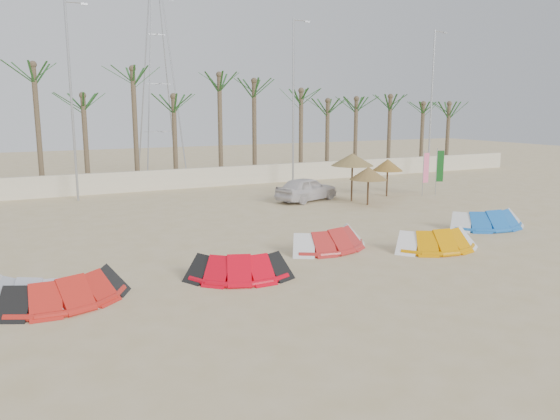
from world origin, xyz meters
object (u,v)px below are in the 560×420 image
parasol_left (352,160)px  parasol_right (388,165)px  car (307,189)px  kite_grey (34,289)px  kite_red_left (66,287)px  kite_orange (432,238)px  kite_red_mid (235,265)px  parasol_mid (368,173)px  kite_blue (483,218)px  kite_red_right (326,237)px

parasol_left → parasol_right: (2.91, 0.54, -0.49)m
parasol_right → car: 5.34m
kite_grey → kite_red_left: bearing=-16.5°
kite_red_left → kite_orange: same height
kite_grey → kite_red_left: size_ratio=0.97×
kite_red_mid → parasol_mid: 14.49m
parasol_left → car: (-2.24, 1.25, -1.69)m
kite_orange → parasol_mid: 9.63m
kite_grey → kite_red_mid: same height
kite_blue → parasol_right: size_ratio=1.69×
kite_red_mid → kite_red_right: 4.83m
parasol_mid → kite_blue: bearing=-79.5°
kite_red_left → kite_orange: bearing=-0.5°
kite_red_left → kite_red_mid: size_ratio=1.06×
kite_grey → kite_red_mid: bearing=-3.0°
kite_red_mid → parasol_right: 17.92m
kite_blue → kite_orange: bearing=-157.5°
kite_red_right → parasol_left: bearing=51.1°
kite_orange → parasol_right: (6.22, 10.88, 1.47)m
kite_orange → parasol_mid: (3.41, 8.91, 1.33)m
kite_red_right → kite_orange: same height
kite_red_right → kite_red_mid: bearing=-157.7°
kite_grey → parasol_mid: parasol_mid is taller
parasol_right → parasol_mid: bearing=-145.0°
kite_red_left → car: (14.05, 11.47, 0.27)m
kite_blue → parasol_right: 9.17m
kite_blue → parasol_left: bearing=99.4°
kite_red_mid → kite_blue: 12.83m
kite_red_left → parasol_left: size_ratio=1.39×
kite_orange → kite_blue: bearing=22.5°
kite_orange → car: car is taller
kite_red_right → kite_orange: (3.52, -1.89, -0.00)m
kite_red_mid → parasol_right: parasol_right is taller
kite_orange → kite_blue: same height
parasol_left → parasol_right: size_ratio=1.22×
kite_blue → parasol_left: size_ratio=1.39×
kite_red_mid → parasol_mid: bearing=37.8°
parasol_right → car: bearing=172.1°
kite_red_left → parasol_mid: size_ratio=1.81×
kite_red_mid → parasol_right: bearing=37.3°
kite_grey → kite_red_mid: size_ratio=1.03×
kite_red_left → kite_blue: same height
parasol_left → parasol_mid: 1.57m
kite_red_right → kite_blue: (8.22, 0.06, 0.00)m
parasol_right → kite_red_mid: bearing=-142.7°
kite_red_left → car: 18.14m
kite_grey → kite_orange: bearing=-1.5°
kite_grey → kite_red_left: same height
kite_red_mid → parasol_right: (14.21, 10.82, 1.47)m
kite_orange → parasol_left: size_ratio=1.26×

